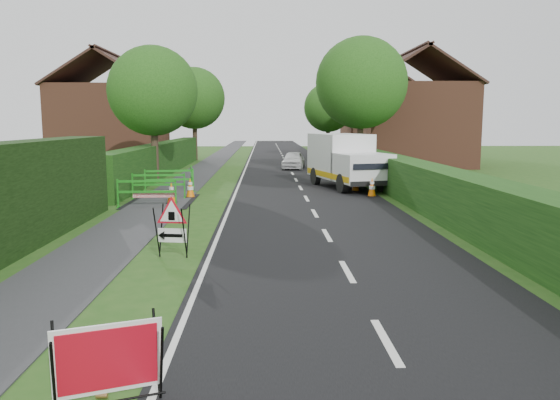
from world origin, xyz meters
name	(u,v)px	position (x,y,z in m)	size (l,w,h in m)	color
ground	(216,289)	(0.00, 0.00, 0.00)	(120.00, 120.00, 0.00)	#234E16
road_surface	(284,159)	(2.50, 35.00, 0.00)	(6.00, 90.00, 0.02)	black
footpath	(217,159)	(-3.00, 35.00, 0.01)	(2.00, 90.00, 0.02)	#2D2D30
hedge_west_far	(163,174)	(-5.00, 22.00, 0.00)	(1.00, 24.00, 1.80)	#14380F
hedge_east	(383,185)	(6.50, 16.00, 0.00)	(1.20, 50.00, 1.50)	#14380F
house_west	(111,123)	(-10.00, 30.00, 2.90)	(7.50, 7.40, 7.88)	brown
house_east_a	(412,123)	(11.00, 28.00, 2.90)	(7.50, 7.40, 7.88)	brown
house_east_b	(382,123)	(12.00, 42.00, 2.90)	(7.50, 7.40, 7.88)	brown
tree_nw	(153,91)	(-4.60, 18.00, 4.48)	(4.40, 4.40, 6.70)	#2D2116
tree_ne	(361,83)	(6.40, 22.00, 5.17)	(5.20, 5.20, 7.79)	#2D2116
tree_fw	(194,98)	(-4.60, 34.00, 4.83)	(4.80, 4.80, 7.24)	#2D2116
tree_fe	(328,108)	(6.40, 38.00, 4.22)	(4.20, 4.20, 6.33)	#2D2116
red_rect_sign	(108,361)	(-0.74, -4.12, 0.53)	(1.22, 0.97, 0.92)	black
triangle_sign	(170,223)	(-1.18, 2.24, 0.79)	(0.90, 0.90, 1.14)	black
works_van	(346,160)	(4.58, 15.18, 1.29)	(3.31, 5.65, 2.43)	silver
traffic_cone_0	(372,187)	(5.17, 12.07, 0.39)	(0.38, 0.38, 0.79)	black
traffic_cone_1	(356,182)	(4.81, 13.87, 0.39)	(0.38, 0.38, 0.79)	black
traffic_cone_2	(356,179)	(5.03, 15.04, 0.39)	(0.38, 0.38, 0.79)	black
traffic_cone_3	(171,193)	(-2.54, 10.44, 0.39)	(0.38, 0.38, 0.79)	black
traffic_cone_4	(190,188)	(-2.07, 12.04, 0.39)	(0.38, 0.38, 0.79)	black
ped_barrier_0	(147,189)	(-3.25, 9.58, 0.63)	(2.07, 0.42, 1.00)	#187D16
ped_barrier_1	(159,183)	(-3.26, 11.80, 0.63)	(2.07, 0.43, 1.00)	#187D16
ped_barrier_2	(169,178)	(-3.17, 13.68, 0.63)	(2.09, 0.70, 1.00)	#187D16
ped_barrier_3	(192,175)	(-2.34, 14.70, 0.63)	(0.68, 2.09, 1.00)	#187D16
redwhite_plank	(155,207)	(-3.02, 9.72, 0.00)	(1.50, 0.04, 0.25)	red
litter_can	(102,398)	(-0.89, -3.90, 0.00)	(0.07, 0.07, 0.12)	#BF7F4C
hatchback_car	(293,160)	(2.74, 25.56, 0.57)	(1.34, 3.32, 1.13)	silver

